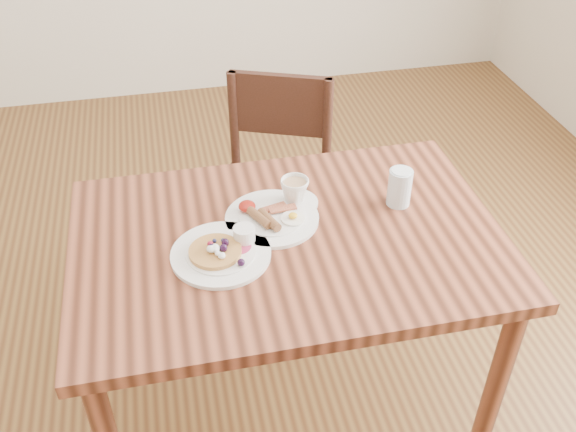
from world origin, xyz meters
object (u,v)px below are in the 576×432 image
at_px(chair_far, 275,184).
at_px(teacup_saucer, 295,193).
at_px(dining_table, 288,262).
at_px(pancake_plate, 222,251).
at_px(breakfast_plate, 271,217).
at_px(water_glass, 400,187).

distance_m(chair_far, teacup_saucer, 0.56).
bearing_deg(dining_table, teacup_saucer, 70.39).
bearing_deg(chair_far, pancake_plate, 89.60).
height_order(dining_table, pancake_plate, pancake_plate).
bearing_deg(chair_far, teacup_saucer, 108.06).
relative_size(chair_far, breakfast_plate, 3.26).
relative_size(chair_far, water_glass, 7.71).
relative_size(pancake_plate, water_glass, 2.37).
xyz_separation_m(chair_far, breakfast_plate, (-0.12, -0.54, 0.27)).
xyz_separation_m(pancake_plate, water_glass, (0.54, 0.12, 0.04)).
distance_m(dining_table, water_glass, 0.39).
xyz_separation_m(chair_far, water_glass, (0.27, -0.54, 0.31)).
relative_size(dining_table, teacup_saucer, 8.57).
xyz_separation_m(pancake_plate, breakfast_plate, (0.16, 0.12, -0.00)).
xyz_separation_m(pancake_plate, teacup_saucer, (0.24, 0.18, 0.02)).
bearing_deg(chair_far, breakfast_plate, 99.71).
xyz_separation_m(chair_far, pancake_plate, (-0.27, -0.66, 0.27)).
relative_size(chair_far, teacup_saucer, 6.29).
distance_m(dining_table, teacup_saucer, 0.20).
bearing_deg(pancake_plate, breakfast_plate, 38.19).
xyz_separation_m(dining_table, chair_far, (0.08, 0.62, -0.16)).
bearing_deg(water_glass, dining_table, -166.95).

